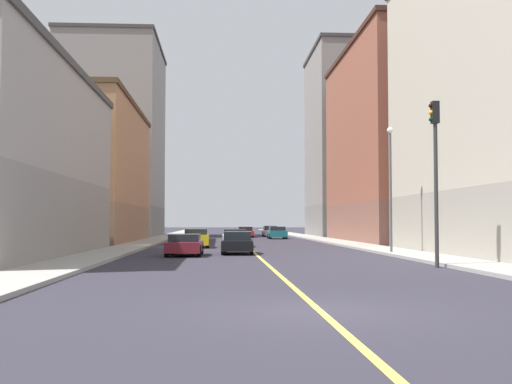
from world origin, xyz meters
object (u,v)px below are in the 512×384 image
object	(u,v)px
building_left_mid	(408,144)
car_yellow	(196,238)
building_right_midblock	(71,173)
traffic_light_left_near	(435,161)
car_white	(235,238)
street_lamp_left_near	(391,176)
car_silver	(270,231)
car_teal	(277,233)
car_maroon	(185,245)
car_red	(245,232)
building_right_distant	(113,140)
car_black	(238,243)
building_left_far	(357,143)

from	to	relation	value
building_left_mid	car_yellow	size ratio (longest dim) A/B	5.03
building_right_midblock	car_yellow	distance (m)	17.35
building_left_mid	traffic_light_left_near	distance (m)	33.40
traffic_light_left_near	car_yellow	bearing A→B (deg)	116.82
car_yellow	car_white	bearing A→B (deg)	27.32
street_lamp_left_near	car_silver	distance (m)	43.21
car_yellow	car_teal	bearing A→B (deg)	70.60
building_left_mid	car_yellow	xyz separation A→B (m)	(-19.14, -11.34, -8.37)
building_left_mid	car_silver	xyz separation A→B (m)	(-11.13, 21.28, -8.38)
car_silver	car_maroon	size ratio (longest dim) A/B	1.01
car_red	car_teal	world-z (taller)	car_teal
building_right_distant	car_silver	size ratio (longest dim) A/B	5.65
car_red	car_silver	xyz separation A→B (m)	(3.22, 3.38, 0.03)
building_right_distant	car_yellow	world-z (taller)	building_right_distant
building_right_midblock	street_lamp_left_near	distance (m)	31.83
building_right_midblock	car_red	xyz separation A→B (m)	(16.42, 17.64, -5.61)
building_right_distant	car_teal	bearing A→B (deg)	-29.26
street_lamp_left_near	car_white	world-z (taller)	street_lamp_left_near
street_lamp_left_near	car_red	bearing A→B (deg)	99.51
building_right_midblock	street_lamp_left_near	world-z (taller)	building_right_midblock
street_lamp_left_near	car_yellow	size ratio (longest dim) A/B	1.57
car_black	building_left_mid	bearing A→B (deg)	51.52
building_right_distant	car_white	bearing A→B (deg)	-65.70
traffic_light_left_near	car_yellow	world-z (taller)	traffic_light_left_near
car_white	car_silver	world-z (taller)	car_silver
traffic_light_left_near	street_lamp_left_near	world-z (taller)	street_lamp_left_near
traffic_light_left_near	car_white	bearing A→B (deg)	108.88
building_left_far	building_right_midblock	world-z (taller)	building_left_far
traffic_light_left_near	building_left_mid	bearing A→B (deg)	74.65
building_left_far	car_white	world-z (taller)	building_left_far
building_left_mid	car_silver	distance (m)	25.43
building_left_far	street_lamp_left_near	xyz separation A→B (m)	(-7.73, -43.00, -7.40)
building_right_distant	car_maroon	bearing A→B (deg)	-75.61
traffic_light_left_near	building_right_midblock	bearing A→B (deg)	124.42
building_left_far	traffic_light_left_near	size ratio (longest dim) A/B	3.52
car_silver	building_right_midblock	bearing A→B (deg)	-133.06
car_red	car_maroon	world-z (taller)	car_red
car_white	building_right_midblock	bearing A→B (deg)	145.06
car_teal	building_left_mid	bearing A→B (deg)	-45.19
building_right_distant	car_maroon	xyz separation A→B (m)	(11.44, -44.58, -11.51)
street_lamp_left_near	car_red	distance (m)	40.27
building_left_mid	car_black	distance (m)	27.66
building_left_mid	car_maroon	bearing A→B (deg)	-130.86
car_red	car_teal	xyz separation A→B (m)	(3.18, -6.65, 0.05)
car_teal	car_black	bearing A→B (deg)	-99.30
car_black	car_yellow	distance (m)	9.68
building_left_mid	building_left_far	distance (m)	21.56
street_lamp_left_near	car_yellow	distance (m)	15.82
car_silver	building_left_mid	bearing A→B (deg)	-62.38
building_right_midblock	building_right_distant	xyz separation A→B (m)	(0.00, 21.97, 5.88)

